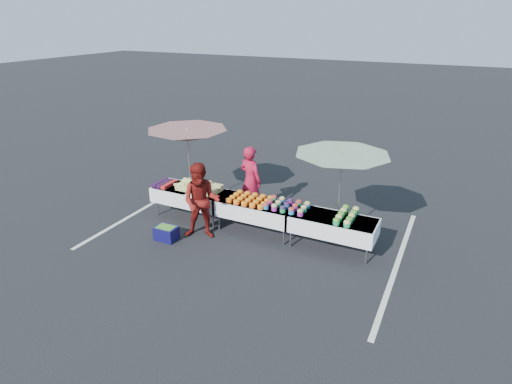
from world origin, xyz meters
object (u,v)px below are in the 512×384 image
at_px(table_center, 256,209).
at_px(umbrella_left, 188,136).
at_px(umbrella_right, 342,162).
at_px(storage_bin, 166,233).
at_px(table_left, 190,195).
at_px(table_right, 332,225).
at_px(customer, 201,201).
at_px(vendor, 250,180).

xyz_separation_m(table_center, umbrella_left, (-2.21, 0.62, 1.30)).
height_order(umbrella_right, storage_bin, umbrella_right).
distance_m(table_left, table_center, 1.80).
relative_size(table_right, umbrella_right, 0.85).
height_order(table_center, umbrella_right, umbrella_right).
xyz_separation_m(customer, umbrella_right, (2.77, 1.15, 0.99)).
relative_size(customer, storage_bin, 3.59).
relative_size(table_center, customer, 1.06).
bearing_deg(umbrella_left, umbrella_right, -3.14).
bearing_deg(vendor, storage_bin, 80.26).
height_order(umbrella_left, umbrella_right, umbrella_left).
relative_size(customer, umbrella_right, 0.80).
bearing_deg(customer, table_left, 116.17).
distance_m(table_right, umbrella_left, 4.26).
bearing_deg(table_left, storage_bin, -82.62).
relative_size(umbrella_right, storage_bin, 4.51).
bearing_deg(table_center, table_right, 0.00).
relative_size(table_center, umbrella_right, 0.85).
bearing_deg(umbrella_left, vendor, 9.28).
bearing_deg(storage_bin, table_right, 18.75).
height_order(table_center, table_right, same).
height_order(vendor, storage_bin, vendor).
height_order(vendor, umbrella_right, umbrella_right).
distance_m(customer, umbrella_left, 2.10).
xyz_separation_m(table_center, customer, (-0.98, -0.75, 0.29)).
relative_size(umbrella_left, storage_bin, 5.19).
bearing_deg(customer, umbrella_right, 1.15).
distance_m(umbrella_right, storage_bin, 4.16).
relative_size(table_center, umbrella_left, 0.73).
height_order(vendor, umbrella_left, umbrella_left).
distance_m(vendor, storage_bin, 2.46).
height_order(vendor, customer, same).
xyz_separation_m(table_right, storage_bin, (-3.44, -1.22, -0.42)).
height_order(table_right, umbrella_right, umbrella_right).
distance_m(vendor, customer, 1.68).
bearing_deg(table_right, vendor, 159.68).
relative_size(table_left, umbrella_left, 0.73).
bearing_deg(table_left, table_right, 0.00).
xyz_separation_m(vendor, storage_bin, (-1.06, -2.11, -0.71)).
xyz_separation_m(table_right, customer, (-2.78, -0.75, 0.29)).
xyz_separation_m(table_center, table_right, (1.80, 0.00, 0.00)).
relative_size(vendor, umbrella_left, 0.69).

